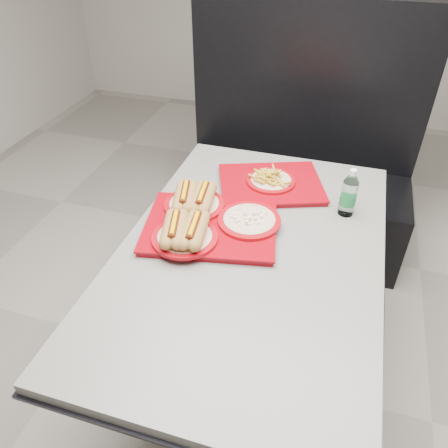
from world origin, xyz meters
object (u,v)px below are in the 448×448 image
(booth_bench, at_px, (294,178))
(tray_far, at_px, (271,182))
(tray_near, at_px, (205,220))
(water_bottle, at_px, (349,195))
(diner_table, at_px, (250,281))

(booth_bench, distance_m, tray_far, 0.78)
(tray_far, bearing_deg, tray_near, -115.85)
(booth_bench, height_order, water_bottle, booth_bench)
(tray_far, bearing_deg, booth_bench, 88.30)
(diner_table, distance_m, tray_near, 0.29)
(booth_bench, distance_m, water_bottle, 0.95)
(tray_near, xyz_separation_m, water_bottle, (0.49, 0.25, 0.05))
(diner_table, bearing_deg, tray_near, 162.79)
(tray_far, relative_size, water_bottle, 2.64)
(diner_table, height_order, booth_bench, booth_bench)
(booth_bench, height_order, tray_far, booth_bench)
(diner_table, xyz_separation_m, water_bottle, (0.30, 0.31, 0.25))
(diner_table, height_order, tray_far, tray_far)
(diner_table, distance_m, tray_far, 0.45)
(booth_bench, relative_size, water_bottle, 6.95)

